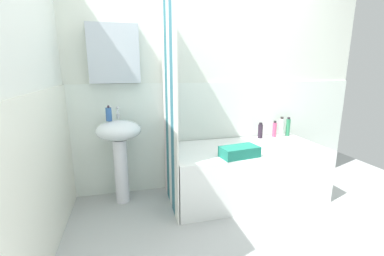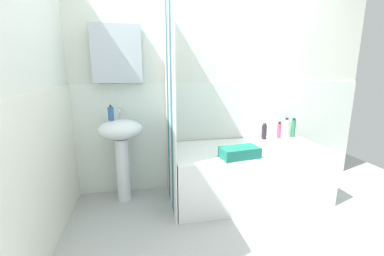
% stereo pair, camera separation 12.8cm
% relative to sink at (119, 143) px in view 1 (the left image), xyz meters
% --- Properties ---
extents(ground_plane, '(4.80, 5.60, 0.04)m').
position_rel_sink_xyz_m(ground_plane, '(1.05, -1.03, -0.65)').
color(ground_plane, '#ADB2B1').
extents(wall_back_tiled, '(3.60, 0.18, 2.40)m').
position_rel_sink_xyz_m(wall_back_tiled, '(0.98, 0.23, 0.51)').
color(wall_back_tiled, silver).
rests_on(wall_back_tiled, ground_plane).
extents(wall_left_tiled, '(0.07, 1.81, 2.40)m').
position_rel_sink_xyz_m(wall_left_tiled, '(-0.52, -0.69, 0.49)').
color(wall_left_tiled, silver).
rests_on(wall_left_tiled, ground_plane).
extents(sink, '(0.44, 0.34, 0.86)m').
position_rel_sink_xyz_m(sink, '(0.00, 0.00, 0.00)').
color(sink, white).
rests_on(sink, ground_plane).
extents(faucet, '(0.03, 0.12, 0.12)m').
position_rel_sink_xyz_m(faucet, '(0.00, 0.08, 0.29)').
color(faucet, silver).
rests_on(faucet, sink).
extents(soap_dispenser, '(0.06, 0.06, 0.15)m').
position_rel_sink_xyz_m(soap_dispenser, '(-0.08, -0.01, 0.30)').
color(soap_dispenser, '#2F599D').
rests_on(soap_dispenser, sink).
extents(bathtub, '(1.59, 0.75, 0.55)m').
position_rel_sink_xyz_m(bathtub, '(1.29, -0.19, -0.36)').
color(bathtub, white).
rests_on(bathtub, ground_plane).
extents(shower_curtain, '(0.01, 0.75, 2.00)m').
position_rel_sink_xyz_m(shower_curtain, '(0.48, -0.19, 0.37)').
color(shower_curtain, white).
rests_on(shower_curtain, ground_plane).
extents(shampoo_bottle, '(0.05, 0.05, 0.23)m').
position_rel_sink_xyz_m(shampoo_bottle, '(1.98, 0.12, 0.03)').
color(shampoo_bottle, '#2B7951').
rests_on(shampoo_bottle, bathtub).
extents(conditioner_bottle, '(0.05, 0.05, 0.24)m').
position_rel_sink_xyz_m(conditioner_bottle, '(1.88, 0.11, 0.03)').
color(conditioner_bottle, white).
rests_on(conditioner_bottle, bathtub).
extents(body_wash_bottle, '(0.05, 0.05, 0.20)m').
position_rel_sink_xyz_m(body_wash_bottle, '(1.79, 0.11, 0.01)').
color(body_wash_bottle, '#C84670').
rests_on(body_wash_bottle, bathtub).
extents(lotion_bottle, '(0.05, 0.05, 0.19)m').
position_rel_sink_xyz_m(lotion_bottle, '(1.60, 0.10, 0.00)').
color(lotion_bottle, '#2D202F').
rests_on(lotion_bottle, bathtub).
extents(towel_folded, '(0.38, 0.23, 0.10)m').
position_rel_sink_xyz_m(towel_folded, '(1.08, -0.45, -0.03)').
color(towel_folded, '#1E7763').
rests_on(towel_folded, bathtub).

